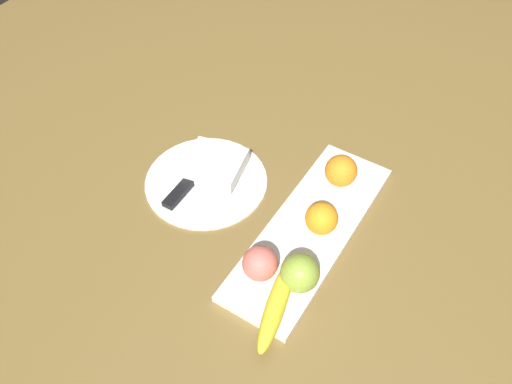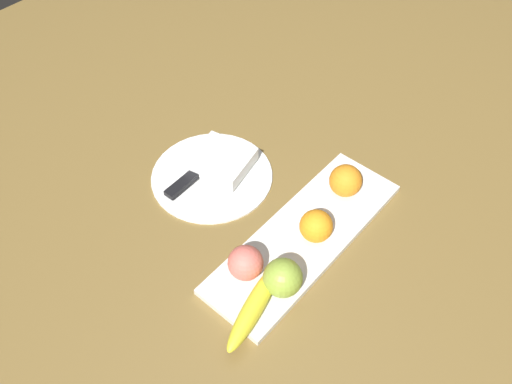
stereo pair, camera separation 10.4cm
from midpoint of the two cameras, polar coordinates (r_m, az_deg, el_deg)
name	(u,v)px [view 1 (the left image)]	position (r m, az deg, el deg)	size (l,w,h in m)	color
ground_plane	(327,222)	(1.06, 4.84, -3.35)	(2.40, 2.40, 0.00)	brown
fruit_tray	(310,230)	(1.03, 2.96, -4.28)	(0.45, 0.15, 0.01)	white
apple	(300,273)	(0.93, 1.50, -8.91)	(0.07, 0.07, 0.07)	#89A738
banana	(276,305)	(0.92, -1.16, -12.31)	(0.18, 0.03, 0.03)	yellow
orange_near_apple	(341,171)	(1.08, 6.43, 2.13)	(0.07, 0.07, 0.07)	orange
orange_near_banana	(321,218)	(1.00, 4.06, -2.99)	(0.06, 0.06, 0.06)	orange
peach	(260,263)	(0.94, -2.76, -7.86)	(0.06, 0.06, 0.06)	#E1695D
dinner_plate	(206,180)	(1.13, -8.02, 1.09)	(0.26, 0.26, 0.01)	white
folded_napkin	(214,165)	(1.13, -7.14, 2.80)	(0.11, 0.12, 0.03)	white
knife	(184,187)	(1.11, -10.42, 0.35)	(0.18, 0.03, 0.01)	silver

